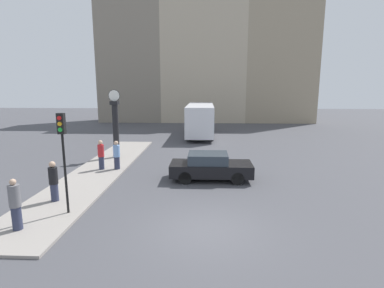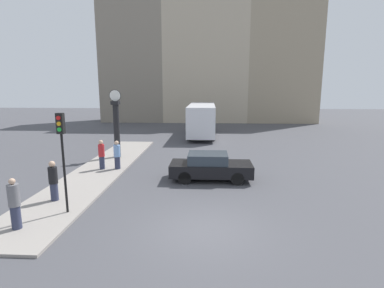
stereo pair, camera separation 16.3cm
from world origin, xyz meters
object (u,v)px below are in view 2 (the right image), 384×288
sedan_car (210,166)px  traffic_light_near (62,142)px  pedestrian_black_jacket (53,181)px  street_clock (116,126)px  bus_distant (202,118)px  pedestrian_red_top (102,155)px  pedestrian_grey_jacket (14,204)px  pedestrian_blue_stripe (117,155)px

sedan_car → traffic_light_near: (-5.49, -4.73, 2.10)m
pedestrian_black_jacket → street_clock: bearing=88.2°
bus_distant → pedestrian_red_top: bearing=-112.4°
pedestrian_red_top → street_clock: bearing=90.5°
pedestrian_grey_jacket → pedestrian_black_jacket: bearing=90.5°
bus_distant → pedestrian_grey_jacket: bearing=-105.4°
sedan_car → pedestrian_blue_stripe: 5.64m
pedestrian_red_top → pedestrian_black_jacket: bearing=-93.2°
traffic_light_near → street_clock: bearing=95.2°
street_clock → pedestrian_red_top: size_ratio=2.65×
pedestrian_black_jacket → pedestrian_grey_jacket: size_ratio=0.97×
bus_distant → pedestrian_grey_jacket: (-5.77, -20.91, -0.78)m
street_clock → pedestrian_grey_jacket: (-0.23, -10.69, -1.27)m
bus_distant → pedestrian_black_jacket: size_ratio=5.57×
pedestrian_black_jacket → bus_distant: bearing=72.4°
street_clock → pedestrian_blue_stripe: (0.91, -3.03, -1.32)m
pedestrian_red_top → pedestrian_blue_stripe: 0.89m
sedan_car → pedestrian_red_top: size_ratio=2.48×
bus_distant → traffic_light_near: size_ratio=2.51×
traffic_light_near → pedestrian_black_jacket: size_ratio=2.22×
street_clock → pedestrian_grey_jacket: size_ratio=2.58×
street_clock → sedan_car: bearing=-35.7°
sedan_car → traffic_light_near: size_ratio=1.12×
bus_distant → pedestrian_red_top: (-5.52, -13.36, -0.80)m
bus_distant → traffic_light_near: 20.08m
sedan_car → pedestrian_grey_jacket: bearing=-136.9°
traffic_light_near → pedestrian_red_top: traffic_light_near is taller
pedestrian_red_top → pedestrian_grey_jacket: pedestrian_grey_jacket is taller
bus_distant → pedestrian_red_top: 14.48m
sedan_car → bus_distant: 14.82m
bus_distant → pedestrian_black_jacket: 19.24m
bus_distant → pedestrian_red_top: bus_distant is taller
sedan_car → pedestrian_red_top: bearing=167.5°
traffic_light_near → pedestrian_grey_jacket: bearing=-127.3°
street_clock → pedestrian_red_top: (0.03, -3.14, -1.28)m
sedan_car → street_clock: size_ratio=0.93×
pedestrian_blue_stripe → pedestrian_black_jacket: 5.20m
sedan_car → street_clock: street_clock is taller
pedestrian_blue_stripe → pedestrian_grey_jacket: pedestrian_grey_jacket is taller
street_clock → pedestrian_black_jacket: 8.21m
bus_distant → traffic_light_near: bearing=-103.5°
sedan_car → pedestrian_grey_jacket: 9.00m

